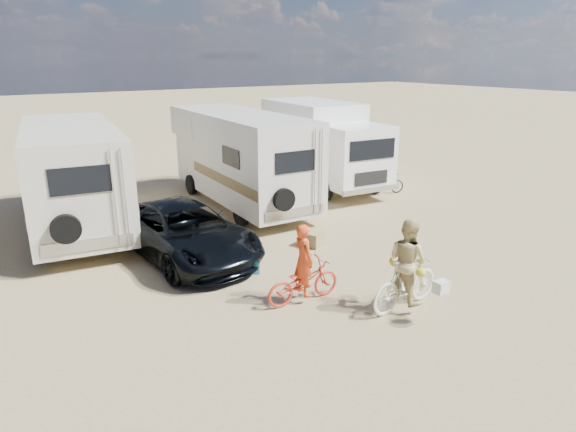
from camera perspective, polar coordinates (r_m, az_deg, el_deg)
ground at (r=12.66m, az=9.33°, el=-5.89°), size 140.00×140.00×0.00m
rv_main at (r=17.55m, az=-5.44°, el=6.40°), size 2.70×7.36×3.20m
rv_left at (r=16.13m, az=-23.14°, el=3.89°), size 3.43×7.28×3.12m
box_truck at (r=20.10m, az=4.07°, el=8.03°), size 3.13×6.61×3.30m
dark_suv at (r=13.24m, az=-11.71°, el=-1.70°), size 2.74×5.21×1.40m
bike_man at (r=10.72m, az=1.75°, el=-7.50°), size 1.75×0.69×0.90m
bike_woman at (r=10.69m, az=13.26°, el=-7.41°), size 1.91×0.64×1.13m
rider_man at (r=10.59m, az=1.77°, el=-5.89°), size 0.40×0.59×1.56m
rider_woman at (r=10.56m, az=13.38°, el=-5.85°), size 0.72×0.90×1.76m
bike_parked at (r=19.45m, az=11.00°, el=3.66°), size 1.62×1.00×0.80m
cooler at (r=12.23m, az=-4.49°, el=-5.56°), size 0.60×0.53×0.39m
crate at (r=13.88m, az=2.90°, el=-2.61°), size 0.66×0.66×0.41m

